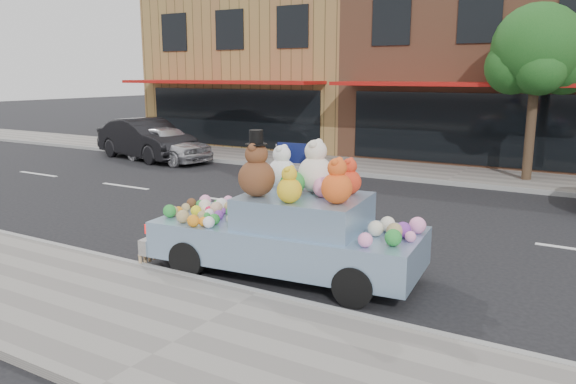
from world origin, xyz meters
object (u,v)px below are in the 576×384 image
Objects in this scene: car_dark at (146,139)px; art_car at (289,227)px; car_silver at (165,144)px; street_tree at (538,57)px.

art_car is at bearing -113.11° from car_dark.
art_car is at bearing -120.09° from car_silver.
street_tree is at bearing -67.38° from car_dark.
art_car is at bearing -101.74° from street_tree.
street_tree is 1.31× the size of car_silver.
art_car is (11.21, -8.21, 0.04)m from car_dark.
car_silver is 1.12m from car_dark.
car_silver is at bearing 135.63° from art_car.
art_car reaches higher than car_dark.
street_tree reaches higher than car_silver.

